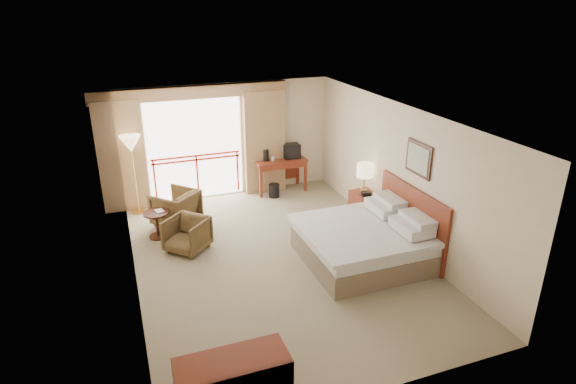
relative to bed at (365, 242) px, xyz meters
name	(u,v)px	position (x,y,z in m)	size (l,w,h in m)	color
floor	(277,259)	(-1.50, 0.60, -0.38)	(7.00, 7.00, 0.00)	#82765A
ceiling	(275,116)	(-1.50, 0.60, 2.32)	(7.00, 7.00, 0.00)	white
wall_back	(228,140)	(-1.50, 4.10, 0.97)	(5.00, 5.00, 0.00)	beige
wall_front	(378,301)	(-1.50, -2.90, 0.97)	(5.00, 5.00, 0.00)	beige
wall_left	(127,212)	(-4.00, 0.60, 0.97)	(7.00, 7.00, 0.00)	beige
wall_right	(399,174)	(1.00, 0.60, 0.97)	(7.00, 7.00, 0.00)	beige
balcony_door	(195,149)	(-2.30, 4.08, 0.82)	(2.40, 2.40, 0.00)	white
balcony_railing	(197,165)	(-2.30, 4.06, 0.44)	(2.09, 0.03, 1.02)	red
curtain_left	(121,157)	(-3.95, 3.95, 0.87)	(1.00, 0.26, 2.50)	#936B47
curtain_right	(264,142)	(-0.65, 3.95, 0.87)	(1.00, 0.26, 2.50)	#936B47
valance	(192,92)	(-2.30, 3.98, 2.17)	(4.40, 0.22, 0.28)	#936B47
hvac_vent	(280,94)	(-0.20, 4.07, 1.97)	(0.50, 0.04, 0.50)	silver
bed	(365,242)	(0.00, 0.00, 0.00)	(2.13, 2.06, 0.97)	brown
headboard	(411,220)	(0.96, 0.00, 0.27)	(0.06, 2.10, 1.30)	#601D11
framed_art	(418,159)	(0.97, 0.00, 1.47)	(0.04, 0.72, 0.60)	black
nightstand	(364,207)	(0.80, 1.49, -0.05)	(0.46, 0.55, 0.66)	#601D11
table_lamp	(365,171)	(0.80, 1.54, 0.76)	(0.35, 0.35, 0.61)	tan
phone	(366,194)	(0.75, 1.34, 0.32)	(0.18, 0.14, 0.08)	black
desk	(279,165)	(-0.30, 3.84, 0.27)	(1.26, 0.61, 0.83)	#601D11
tv	(291,151)	(0.00, 3.78, 0.62)	(0.39, 0.31, 0.36)	black
coffee_maker	(266,155)	(-0.65, 3.79, 0.58)	(0.13, 0.13, 0.28)	black
cup	(273,159)	(-0.50, 3.74, 0.50)	(0.07, 0.07, 0.11)	white
wastebasket	(274,190)	(-0.57, 3.44, -0.22)	(0.26, 0.26, 0.32)	black
armchair_far	(177,224)	(-3.02, 2.73, -0.38)	(0.81, 0.83, 0.76)	#44321B
armchair_near	(188,250)	(-2.98, 1.51, -0.38)	(0.70, 0.73, 0.66)	#44321B
side_table	(157,220)	(-3.46, 2.25, 0.00)	(0.50, 0.50, 0.55)	black
book	(156,212)	(-3.46, 2.25, 0.18)	(0.15, 0.20, 0.02)	white
floor_lamp	(131,147)	(-3.73, 3.64, 1.16)	(0.46, 0.46, 1.79)	tan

